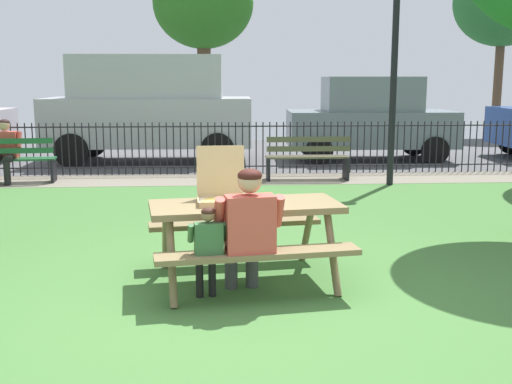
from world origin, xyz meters
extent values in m
cube|color=#457637|center=(0.00, 1.70, -0.01)|extent=(28.00, 11.40, 0.02)
cube|color=gray|center=(0.00, 6.70, 0.00)|extent=(28.00, 1.40, 0.01)
cube|color=#515154|center=(0.00, 10.96, -0.01)|extent=(28.00, 7.11, 0.01)
cube|color=olive|center=(0.23, 0.52, 0.74)|extent=(1.89, 1.00, 0.06)
cube|color=olive|center=(0.31, -0.08, 0.44)|extent=(1.82, 0.53, 0.05)
cube|color=olive|center=(0.14, 1.11, 0.44)|extent=(1.82, 0.53, 0.05)
cylinder|color=olive|center=(-0.45, 0.00, 0.35)|extent=(0.13, 0.44, 0.74)
cylinder|color=olive|center=(-0.56, 0.82, 0.35)|extent=(0.13, 0.44, 0.74)
cylinder|color=olive|center=(1.01, 0.21, 0.35)|extent=(0.13, 0.44, 0.74)
cylinder|color=olive|center=(0.90, 1.03, 0.35)|extent=(0.13, 0.44, 0.74)
cube|color=tan|center=(0.00, 0.54, 0.78)|extent=(0.49, 0.49, 0.01)
cube|color=silver|center=(0.00, 0.54, 0.78)|extent=(0.45, 0.45, 0.00)
cube|color=tan|center=(0.01, 0.31, 0.80)|extent=(0.47, 0.03, 0.04)
cube|color=tan|center=(-0.01, 0.77, 0.80)|extent=(0.47, 0.03, 0.04)
cube|color=tan|center=(-0.22, 0.53, 0.80)|extent=(0.03, 0.47, 0.04)
cube|color=tan|center=(0.23, 0.55, 0.80)|extent=(0.03, 0.47, 0.04)
cube|color=tan|center=(-0.01, 0.78, 1.06)|extent=(0.47, 0.06, 0.47)
cylinder|color=tan|center=(0.00, 0.54, 0.79)|extent=(0.40, 0.40, 0.01)
cylinder|color=#E8CA55|center=(0.00, 0.54, 0.80)|extent=(0.37, 0.37, 0.00)
cylinder|color=#474747|center=(0.08, 0.31, 0.22)|extent=(0.12, 0.12, 0.44)
cylinder|color=#474747|center=(0.11, 0.11, 0.47)|extent=(0.21, 0.44, 0.15)
cylinder|color=#474747|center=(0.28, 0.34, 0.22)|extent=(0.12, 0.12, 0.44)
cylinder|color=#474747|center=(0.31, 0.13, 0.47)|extent=(0.21, 0.44, 0.15)
cube|color=#CC4C3F|center=(0.24, -0.09, 0.70)|extent=(0.45, 0.28, 0.52)
cylinder|color=#CC4C3F|center=(-0.03, -0.08, 0.80)|extent=(0.12, 0.22, 0.31)
cylinder|color=#CC4C3F|center=(0.49, 0.00, 0.80)|extent=(0.12, 0.22, 0.31)
sphere|color=tan|center=(0.23, -0.07, 1.08)|extent=(0.21, 0.21, 0.21)
ellipsoid|color=#3D1813|center=(0.24, -0.08, 1.13)|extent=(0.21, 0.20, 0.12)
cylinder|color=black|center=(-0.21, 0.09, 0.22)|extent=(0.07, 0.07, 0.44)
cylinder|color=black|center=(-0.19, -0.03, 0.46)|extent=(0.12, 0.25, 0.09)
cylinder|color=black|center=(-0.10, 0.11, 0.22)|extent=(0.07, 0.07, 0.44)
cylinder|color=black|center=(-0.08, -0.01, 0.46)|extent=(0.12, 0.25, 0.09)
cube|color=#386638|center=(-0.12, -0.14, 0.59)|extent=(0.26, 0.16, 0.30)
cylinder|color=#386638|center=(-0.27, -0.13, 0.65)|extent=(0.07, 0.13, 0.18)
cylinder|color=#386638|center=(0.02, -0.09, 0.65)|extent=(0.07, 0.13, 0.18)
sphere|color=#8C6647|center=(-0.12, -0.13, 0.81)|extent=(0.12, 0.12, 0.12)
ellipsoid|color=#3D2018|center=(-0.12, -0.13, 0.83)|extent=(0.12, 0.11, 0.07)
cylinder|color=black|center=(0.00, 7.40, 0.98)|extent=(23.25, 0.03, 0.03)
cylinder|color=black|center=(0.00, 7.40, 0.16)|extent=(23.25, 0.03, 0.03)
cylinder|color=black|center=(-4.27, 7.40, 0.53)|extent=(0.02, 0.02, 1.07)
cylinder|color=black|center=(-4.13, 7.40, 0.53)|extent=(0.02, 0.02, 1.07)
cylinder|color=black|center=(-3.99, 7.40, 0.53)|extent=(0.02, 0.02, 1.07)
cylinder|color=black|center=(-3.85, 7.40, 0.53)|extent=(0.02, 0.02, 1.07)
cylinder|color=black|center=(-3.71, 7.40, 0.53)|extent=(0.02, 0.02, 1.07)
cylinder|color=black|center=(-3.57, 7.40, 0.53)|extent=(0.02, 0.02, 1.07)
cylinder|color=black|center=(-3.43, 7.40, 0.53)|extent=(0.02, 0.02, 1.07)
cylinder|color=black|center=(-3.29, 7.40, 0.53)|extent=(0.02, 0.02, 1.07)
cylinder|color=black|center=(-3.15, 7.40, 0.53)|extent=(0.02, 0.02, 1.07)
cylinder|color=black|center=(-3.01, 7.40, 0.53)|extent=(0.02, 0.02, 1.07)
cylinder|color=black|center=(-2.87, 7.40, 0.53)|extent=(0.02, 0.02, 1.07)
cylinder|color=black|center=(-2.73, 7.40, 0.53)|extent=(0.02, 0.02, 1.07)
cylinder|color=black|center=(-2.59, 7.40, 0.53)|extent=(0.02, 0.02, 1.07)
cylinder|color=black|center=(-2.45, 7.40, 0.53)|extent=(0.02, 0.02, 1.07)
cylinder|color=black|center=(-2.31, 7.40, 0.53)|extent=(0.02, 0.02, 1.07)
cylinder|color=black|center=(-2.17, 7.40, 0.53)|extent=(0.02, 0.02, 1.07)
cylinder|color=black|center=(-2.03, 7.40, 0.53)|extent=(0.02, 0.02, 1.07)
cylinder|color=black|center=(-1.89, 7.40, 0.53)|extent=(0.02, 0.02, 1.07)
cylinder|color=black|center=(-1.75, 7.40, 0.53)|extent=(0.02, 0.02, 1.07)
cylinder|color=black|center=(-1.61, 7.40, 0.53)|extent=(0.02, 0.02, 1.07)
cylinder|color=black|center=(-1.47, 7.40, 0.53)|extent=(0.02, 0.02, 1.07)
cylinder|color=black|center=(-1.33, 7.40, 0.53)|extent=(0.02, 0.02, 1.07)
cylinder|color=black|center=(-1.19, 7.40, 0.53)|extent=(0.02, 0.02, 1.07)
cylinder|color=black|center=(-1.05, 7.40, 0.53)|extent=(0.02, 0.02, 1.07)
cylinder|color=black|center=(-0.91, 7.40, 0.53)|extent=(0.02, 0.02, 1.07)
cylinder|color=black|center=(-0.77, 7.40, 0.53)|extent=(0.02, 0.02, 1.07)
cylinder|color=black|center=(-0.63, 7.40, 0.53)|extent=(0.02, 0.02, 1.07)
cylinder|color=black|center=(-0.49, 7.40, 0.53)|extent=(0.02, 0.02, 1.07)
cylinder|color=black|center=(-0.35, 7.40, 0.53)|extent=(0.02, 0.02, 1.07)
cylinder|color=black|center=(-0.21, 7.40, 0.53)|extent=(0.02, 0.02, 1.07)
cylinder|color=black|center=(-0.07, 7.40, 0.53)|extent=(0.02, 0.02, 1.07)
cylinder|color=black|center=(0.07, 7.40, 0.53)|extent=(0.02, 0.02, 1.07)
cylinder|color=black|center=(0.21, 7.40, 0.53)|extent=(0.02, 0.02, 1.07)
cylinder|color=black|center=(0.35, 7.40, 0.53)|extent=(0.02, 0.02, 1.07)
cylinder|color=black|center=(0.49, 7.40, 0.53)|extent=(0.02, 0.02, 1.07)
cylinder|color=black|center=(0.63, 7.40, 0.53)|extent=(0.02, 0.02, 1.07)
cylinder|color=black|center=(0.77, 7.40, 0.53)|extent=(0.02, 0.02, 1.07)
cylinder|color=black|center=(0.91, 7.40, 0.53)|extent=(0.02, 0.02, 1.07)
cylinder|color=black|center=(1.05, 7.40, 0.53)|extent=(0.02, 0.02, 1.07)
cylinder|color=black|center=(1.19, 7.40, 0.53)|extent=(0.02, 0.02, 1.07)
cylinder|color=black|center=(1.33, 7.40, 0.53)|extent=(0.02, 0.02, 1.07)
cylinder|color=black|center=(1.47, 7.40, 0.53)|extent=(0.02, 0.02, 1.07)
cylinder|color=black|center=(1.61, 7.40, 0.53)|extent=(0.02, 0.02, 1.07)
cylinder|color=black|center=(1.75, 7.40, 0.53)|extent=(0.02, 0.02, 1.07)
cylinder|color=black|center=(1.89, 7.40, 0.53)|extent=(0.02, 0.02, 1.07)
cylinder|color=black|center=(2.03, 7.40, 0.53)|extent=(0.02, 0.02, 1.07)
cylinder|color=black|center=(2.17, 7.40, 0.53)|extent=(0.02, 0.02, 1.07)
cylinder|color=black|center=(2.31, 7.40, 0.53)|extent=(0.02, 0.02, 1.07)
cylinder|color=black|center=(2.45, 7.40, 0.53)|extent=(0.02, 0.02, 1.07)
cylinder|color=black|center=(2.59, 7.40, 0.53)|extent=(0.02, 0.02, 1.07)
cylinder|color=black|center=(2.73, 7.40, 0.53)|extent=(0.02, 0.02, 1.07)
cylinder|color=black|center=(2.87, 7.40, 0.53)|extent=(0.02, 0.02, 1.07)
cylinder|color=black|center=(3.01, 7.40, 0.53)|extent=(0.02, 0.02, 1.07)
cylinder|color=black|center=(3.15, 7.40, 0.53)|extent=(0.02, 0.02, 1.07)
cylinder|color=black|center=(3.29, 7.40, 0.53)|extent=(0.02, 0.02, 1.07)
cylinder|color=black|center=(3.43, 7.40, 0.53)|extent=(0.02, 0.02, 1.07)
cylinder|color=black|center=(3.57, 7.40, 0.53)|extent=(0.02, 0.02, 1.07)
cylinder|color=black|center=(3.71, 7.40, 0.53)|extent=(0.02, 0.02, 1.07)
cylinder|color=black|center=(3.85, 7.40, 0.53)|extent=(0.02, 0.02, 1.07)
cylinder|color=black|center=(3.99, 7.40, 0.53)|extent=(0.02, 0.02, 1.07)
cylinder|color=black|center=(4.13, 7.40, 0.53)|extent=(0.02, 0.02, 1.07)
cylinder|color=black|center=(4.27, 7.40, 0.53)|extent=(0.02, 0.02, 1.07)
cylinder|color=black|center=(4.41, 7.40, 0.53)|extent=(0.02, 0.02, 1.07)
cylinder|color=black|center=(4.55, 7.40, 0.53)|extent=(0.02, 0.02, 1.07)
cylinder|color=black|center=(4.69, 7.40, 0.53)|extent=(0.02, 0.02, 1.07)
cylinder|color=black|center=(4.83, 7.40, 0.53)|extent=(0.02, 0.02, 1.07)
cylinder|color=black|center=(4.97, 7.40, 0.53)|extent=(0.02, 0.02, 1.07)
cylinder|color=black|center=(5.11, 7.40, 0.53)|extent=(0.02, 0.02, 1.07)
cylinder|color=black|center=(5.25, 7.40, 0.53)|extent=(0.02, 0.02, 1.07)
cylinder|color=black|center=(5.39, 7.40, 0.53)|extent=(0.02, 0.02, 1.07)
cylinder|color=black|center=(5.53, 7.40, 0.53)|extent=(0.02, 0.02, 1.07)
cylinder|color=black|center=(5.67, 7.40, 0.53)|extent=(0.02, 0.02, 1.07)
cylinder|color=black|center=(5.81, 7.40, 0.53)|extent=(0.02, 0.02, 1.07)
cylinder|color=black|center=(5.95, 7.40, 0.53)|extent=(0.02, 0.02, 1.07)
cylinder|color=black|center=(6.09, 7.40, 0.53)|extent=(0.02, 0.02, 1.07)
cube|color=#215C30|center=(-3.91, 6.77, 0.44)|extent=(1.60, 0.24, 0.04)
cube|color=#215C30|center=(-3.90, 6.63, 0.44)|extent=(1.60, 0.24, 0.04)
cube|color=#215C30|center=(-3.89, 6.49, 0.44)|extent=(1.60, 0.24, 0.04)
cube|color=#215C30|center=(-3.88, 6.43, 0.62)|extent=(1.60, 0.20, 0.11)
cube|color=#215C30|center=(-3.88, 6.43, 0.80)|extent=(1.60, 0.20, 0.11)
cube|color=black|center=(-3.14, 6.65, 0.22)|extent=(0.09, 0.44, 0.44)
cube|color=brown|center=(1.71, 6.77, 0.44)|extent=(1.60, 0.11, 0.04)
cube|color=brown|center=(1.71, 6.63, 0.44)|extent=(1.60, 0.11, 0.04)
cube|color=brown|center=(1.71, 6.49, 0.44)|extent=(1.60, 0.11, 0.04)
cube|color=brown|center=(1.71, 6.43, 0.62)|extent=(1.60, 0.07, 0.11)
cube|color=brown|center=(1.71, 6.43, 0.80)|extent=(1.60, 0.07, 0.11)
cube|color=black|center=(2.47, 6.58, 0.22)|extent=(0.05, 0.44, 0.44)
cube|color=black|center=(0.95, 6.59, 0.22)|extent=(0.05, 0.44, 0.44)
cylinder|color=black|center=(-3.88, 6.27, 0.22)|extent=(0.12, 0.12, 0.44)
cylinder|color=black|center=(-3.89, 6.48, 0.47)|extent=(0.17, 0.43, 0.15)
cube|color=#CC4C3F|center=(-4.01, 6.68, 0.70)|extent=(0.43, 0.24, 0.52)
cylinder|color=#CC4C3F|center=(-3.74, 6.65, 0.80)|extent=(0.10, 0.21, 0.31)
sphere|color=tan|center=(-4.00, 6.66, 1.08)|extent=(0.21, 0.21, 0.21)
ellipsoid|color=black|center=(-4.00, 6.67, 1.13)|extent=(0.21, 0.20, 0.12)
cylinder|color=black|center=(3.15, 5.91, 1.85)|extent=(0.12, 0.12, 3.70)
cube|color=#B1B1B8|center=(-1.60, 9.45, 0.95)|extent=(4.75, 2.08, 1.10)
cube|color=#B1B1B8|center=(-1.60, 9.45, 1.98)|extent=(3.44, 1.81, 0.96)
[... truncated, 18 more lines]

